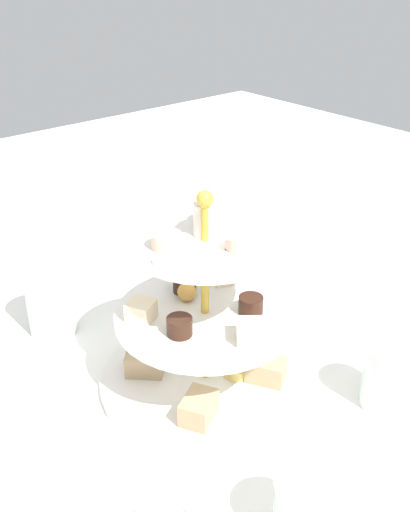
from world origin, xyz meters
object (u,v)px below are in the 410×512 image
object	(u,v)px
water_glass_tall_right	(50,298)
water_glass_mid_back	(388,377)
tiered_serving_stand	(205,329)
water_glass_short_left	(306,512)
butter_knife_left	(259,273)

from	to	relation	value
water_glass_tall_right	water_glass_mid_back	size ratio (longest dim) A/B	1.36
tiered_serving_stand	water_glass_short_left	distance (m)	0.26
tiered_serving_stand	water_glass_short_left	world-z (taller)	tiered_serving_stand
water_glass_short_left	butter_knife_left	world-z (taller)	water_glass_short_left
butter_knife_left	water_glass_mid_back	distance (m)	0.35
water_glass_tall_right	water_glass_short_left	size ratio (longest dim) A/B	1.54
water_glass_short_left	water_glass_mid_back	xyz separation A→B (m)	(0.22, 0.06, 0.00)
water_glass_tall_right	butter_knife_left	xyz separation A→B (m)	(0.35, -0.07, -0.05)
water_glass_tall_right	water_glass_mid_back	world-z (taller)	water_glass_tall_right
tiered_serving_stand	water_glass_tall_right	distance (m)	0.25
water_glass_short_left	tiered_serving_stand	bearing A→B (deg)	71.67
water_glass_mid_back	water_glass_short_left	bearing A→B (deg)	-164.06
tiered_serving_stand	water_glass_short_left	xyz separation A→B (m)	(-0.08, -0.24, -0.05)
water_glass_tall_right	water_glass_mid_back	distance (m)	0.47
water_glass_short_left	water_glass_mid_back	world-z (taller)	water_glass_mid_back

